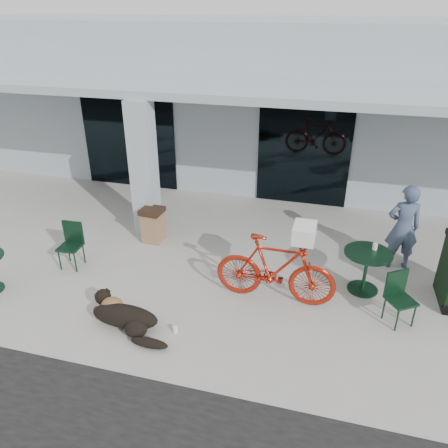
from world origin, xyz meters
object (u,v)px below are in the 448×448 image
(dog, at_px, (125,315))
(cafe_chair_near, at_px, (70,246))
(cafe_table_far, at_px, (365,271))
(cafe_chair_far_a, at_px, (401,300))
(trash_receptacle, at_px, (153,225))
(person, at_px, (403,228))
(bicycle, at_px, (275,269))

(dog, height_order, cafe_chair_near, cafe_chair_near)
(cafe_chair_near, relative_size, cafe_table_far, 1.08)
(cafe_chair_near, height_order, cafe_chair_far_a, cafe_chair_near)
(cafe_chair_far_a, bearing_deg, cafe_table_far, 89.18)
(cafe_chair_near, bearing_deg, trash_receptacle, 48.51)
(dog, bearing_deg, cafe_chair_far_a, 41.22)
(trash_receptacle, bearing_deg, person, 3.18)
(bicycle, distance_m, cafe_table_far, 1.78)
(cafe_table_far, distance_m, person, 1.34)
(dog, xyz_separation_m, cafe_table_far, (3.90, 2.15, 0.19))
(bicycle, distance_m, cafe_chair_near, 4.23)
(cafe_chair_near, xyz_separation_m, cafe_chair_far_a, (6.38, -0.13, -0.01))
(bicycle, distance_m, cafe_chair_far_a, 2.16)
(trash_receptacle, bearing_deg, cafe_chair_far_a, -17.13)
(bicycle, relative_size, trash_receptacle, 2.69)
(cafe_chair_far_a, bearing_deg, dog, 162.00)
(dog, bearing_deg, bicycle, 56.25)
(cafe_chair_near, distance_m, cafe_table_far, 5.86)
(cafe_chair_near, bearing_deg, cafe_table_far, 4.46)
(cafe_table_far, bearing_deg, bicycle, -155.08)
(dog, xyz_separation_m, person, (4.57, 3.20, 0.68))
(cafe_chair_near, distance_m, cafe_chair_far_a, 6.38)
(cafe_chair_near, relative_size, trash_receptacle, 1.18)
(cafe_chair_near, bearing_deg, dog, -39.29)
(bicycle, bearing_deg, cafe_table_far, -64.54)
(dog, height_order, cafe_table_far, cafe_table_far)
(cafe_chair_near, bearing_deg, bicycle, -2.94)
(cafe_chair_far_a, height_order, person, person)
(dog, xyz_separation_m, cafe_chair_near, (-1.92, 1.44, 0.25))
(cafe_table_far, bearing_deg, cafe_chair_near, -173.06)
(bicycle, bearing_deg, cafe_chair_far_a, -92.05)
(cafe_chair_near, xyz_separation_m, person, (6.49, 1.76, 0.43))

